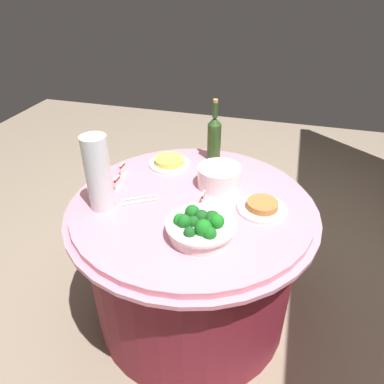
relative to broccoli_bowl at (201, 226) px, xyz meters
name	(u,v)px	position (x,y,z in m)	size (l,w,h in m)	color
ground_plane	(192,308)	(-0.23, -0.10, -0.79)	(6.00, 6.00, 0.00)	gray
buffet_table	(192,260)	(-0.23, -0.10, -0.41)	(1.16, 1.16, 0.74)	maroon
broccoli_bowl	(201,226)	(0.00, 0.00, 0.00)	(0.28, 0.28, 0.12)	white
plate_stack	(219,177)	(-0.40, -0.01, 0.00)	(0.21, 0.21, 0.10)	white
wine_bottle	(215,137)	(-0.67, -0.10, 0.08)	(0.07, 0.07, 0.34)	#244519
decorative_fruit_vase	(99,175)	(-0.08, -0.47, 0.11)	(0.11, 0.11, 0.34)	silver
serving_tongs	(141,199)	(-0.17, -0.33, -0.04)	(0.12, 0.16, 0.01)	silver
food_plate_peanuts	(262,207)	(-0.25, 0.22, -0.03)	(0.22, 0.22, 0.04)	white
food_plate_fried_egg	(169,162)	(-0.54, -0.31, -0.03)	(0.22, 0.22, 0.04)	white
label_placard_front	(122,168)	(-0.38, -0.51, -0.02)	(0.05, 0.01, 0.05)	white
label_placard_mid	(203,197)	(-0.23, -0.05, -0.02)	(0.05, 0.01, 0.05)	white
label_placard_rear	(117,182)	(-0.25, -0.48, -0.02)	(0.05, 0.01, 0.05)	white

